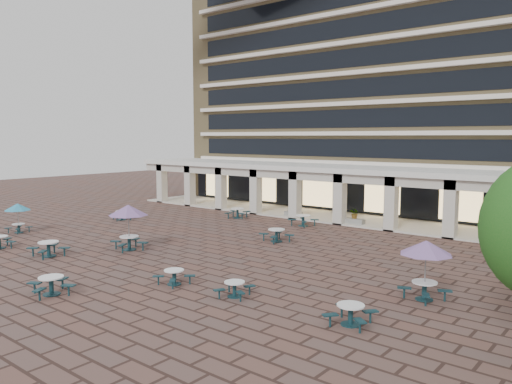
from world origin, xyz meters
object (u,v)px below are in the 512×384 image
(picnic_table_1, at_px, (51,284))
(planter_left, at_px, (293,211))
(planter_right, at_px, (355,218))
(picnic_table_2, at_px, (174,276))

(picnic_table_1, relative_size, planter_left, 1.41)
(picnic_table_1, height_order, planter_right, planter_right)
(planter_left, bearing_deg, planter_right, -0.00)
(picnic_table_1, xyz_separation_m, picnic_table_2, (2.98, 4.36, -0.06))
(picnic_table_1, bearing_deg, planter_right, 102.84)
(picnic_table_1, bearing_deg, planter_left, 116.75)
(picnic_table_2, height_order, planter_left, planter_left)
(picnic_table_2, xyz_separation_m, planter_left, (-6.85, 19.35, 0.14))
(planter_left, bearing_deg, picnic_table_2, -70.50)
(planter_left, relative_size, planter_right, 1.00)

